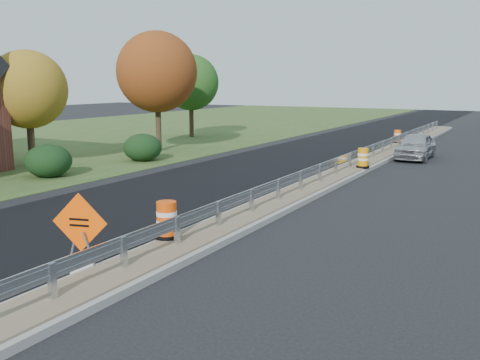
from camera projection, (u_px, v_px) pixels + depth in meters
The scene contains 15 objects.
ground at pixel (278, 205), 18.77m from camera, with size 140.00×140.00×0.00m, color black.
grass_verge_near at pixel (39, 141), 38.90m from camera, with size 30.00×120.00×0.03m, color #2E4F22.
milled_overlay at pixel (284, 160), 29.46m from camera, with size 7.20×120.00×0.01m, color black.
median at pixel (350, 170), 25.61m from camera, with size 1.60×55.00×0.23m.
guardrail at pixel (356, 155), 26.36m from camera, with size 0.10×46.15×0.72m.
hedge_mid at pixel (48, 161), 24.17m from camera, with size 2.09×2.09×1.52m, color black.
hedge_north at pixel (143, 147), 29.08m from camera, with size 2.09×2.09×1.52m, color black.
tree_near_yellow at pixel (28, 90), 27.00m from camera, with size 3.96×3.96×5.88m.
tree_near_red at pixel (157, 72), 32.72m from camera, with size 4.95×4.95×7.35m.
tree_near_back at pixel (191, 83), 41.15m from camera, with size 4.29×4.29×6.37m.
caution_sign at pixel (81, 253), 12.10m from camera, with size 1.30×0.56×1.85m.
barrel_median_near at pixel (167, 220), 14.02m from camera, with size 0.66×0.66×0.97m.
barrel_median_mid at pixel (363, 158), 25.58m from camera, with size 0.63×0.63×0.93m.
barrel_median_far at pixel (397, 137), 36.02m from camera, with size 0.58×0.58×0.85m.
car_silver at pixel (416, 146), 29.99m from camera, with size 1.73×4.30×1.46m, color #B7B8BC.
Camera 1 is at (7.79, -16.61, 4.29)m, focal length 40.00 mm.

